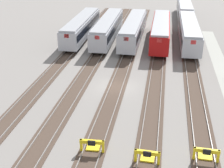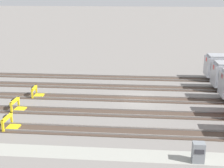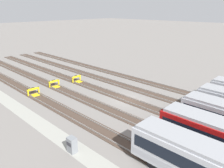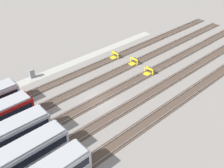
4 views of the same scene
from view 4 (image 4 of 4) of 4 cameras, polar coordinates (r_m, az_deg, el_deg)
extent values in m
plane|color=gray|center=(42.92, -3.09, -3.56)|extent=(400.00, 400.00, 0.00)
cube|color=#9E9E93|center=(52.03, -12.28, 3.03)|extent=(54.00, 2.00, 0.01)
cube|color=#47382D|center=(49.00, -9.80, 1.28)|extent=(90.00, 2.23, 0.06)
cube|color=gray|center=(48.42, -9.34, 1.04)|extent=(90.00, 0.07, 0.15)
cube|color=gray|center=(49.47, -10.28, 1.71)|extent=(90.00, 0.07, 0.15)
cube|color=#47382D|center=(45.83, -6.67, -0.97)|extent=(90.00, 2.24, 0.06)
cube|color=gray|center=(45.29, -6.14, -1.25)|extent=(90.00, 0.07, 0.15)
cube|color=gray|center=(46.26, -7.21, -0.48)|extent=(90.00, 0.07, 0.15)
cube|color=#47382D|center=(42.90, -3.09, -3.52)|extent=(90.00, 2.24, 0.06)
cube|color=gray|center=(42.39, -2.47, -3.85)|extent=(90.00, 0.07, 0.15)
cube|color=gray|center=(43.29, -3.70, -2.98)|extent=(90.00, 0.07, 0.15)
cube|color=#47382D|center=(40.26, 1.02, -6.42)|extent=(90.00, 2.23, 0.06)
cube|color=gray|center=(39.80, 1.73, -6.80)|extent=(90.00, 0.07, 0.15)
cube|color=gray|center=(40.59, 0.32, -5.82)|extent=(90.00, 0.07, 0.15)
cube|color=#47382D|center=(37.97, 5.71, -9.65)|extent=(90.00, 2.23, 0.06)
cube|color=gray|center=(37.56, 6.53, -10.08)|extent=(90.00, 0.07, 0.15)
cube|color=gray|center=(38.23, 4.93, -9.00)|extent=(90.00, 0.07, 0.15)
cube|color=red|center=(37.07, -14.43, -5.81)|extent=(0.09, 0.70, 0.56)
cube|color=black|center=(37.96, -18.33, -11.00)|extent=(3.63, 2.28, 0.70)
cube|color=red|center=(44.16, -20.40, 0.11)|extent=(0.09, 0.70, 0.56)
cube|color=red|center=(34.20, -10.90, -9.23)|extent=(0.09, 0.70, 0.56)
cube|color=black|center=(35.11, -15.13, -14.88)|extent=(3.63, 2.29, 0.70)
cube|color=red|center=(31.43, -6.27, -13.56)|extent=(0.09, 0.70, 0.56)
cube|color=red|center=(40.53, -17.70, -2.58)|extent=(0.08, 0.70, 0.56)
cube|color=black|center=(41.31, -21.19, -7.43)|extent=(3.61, 2.26, 0.70)
cube|color=yellow|center=(54.48, 1.33, 6.04)|extent=(0.19, 0.19, 1.15)
cube|color=yellow|center=(55.69, 0.11, 6.71)|extent=(0.19, 0.19, 1.15)
cube|color=yellow|center=(54.89, 0.72, 6.77)|extent=(0.33, 2.01, 0.30)
cube|color=yellow|center=(55.00, 0.27, 5.76)|extent=(1.15, 1.13, 0.18)
cube|color=black|center=(54.99, 0.86, 6.83)|extent=(0.15, 0.60, 0.44)
cube|color=yellow|center=(52.40, 5.53, 4.66)|extent=(0.19, 0.19, 1.15)
cube|color=yellow|center=(53.51, 4.19, 5.40)|extent=(0.19, 0.19, 1.15)
cube|color=yellow|center=(52.74, 4.87, 5.44)|extent=(0.33, 2.01, 0.30)
cube|color=yellow|center=(52.85, 4.39, 4.39)|extent=(1.15, 1.13, 0.18)
cube|color=black|center=(52.86, 5.02, 5.50)|extent=(0.15, 0.60, 0.44)
cube|color=yellow|center=(49.55, 8.88, 2.53)|extent=(0.19, 0.19, 1.15)
cube|color=yellow|center=(50.45, 7.26, 3.29)|extent=(0.19, 0.19, 1.15)
cube|color=yellow|center=(49.78, 8.10, 3.33)|extent=(0.34, 2.01, 0.30)
cube|color=yellow|center=(49.87, 7.63, 2.21)|extent=(1.15, 1.13, 0.18)
cube|color=black|center=(49.91, 8.23, 3.40)|extent=(0.15, 0.61, 0.44)
cube|color=gray|center=(50.39, -17.09, 2.19)|extent=(0.90, 0.70, 1.60)
cube|color=#333338|center=(50.55, -17.32, 2.57)|extent=(0.70, 0.04, 0.36)
camera|label=1|loc=(63.37, 18.48, 23.07)|focal=50.00mm
camera|label=2|loc=(66.48, -24.14, 19.51)|focal=50.00mm
camera|label=3|loc=(52.18, -40.42, 12.03)|focal=35.00mm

